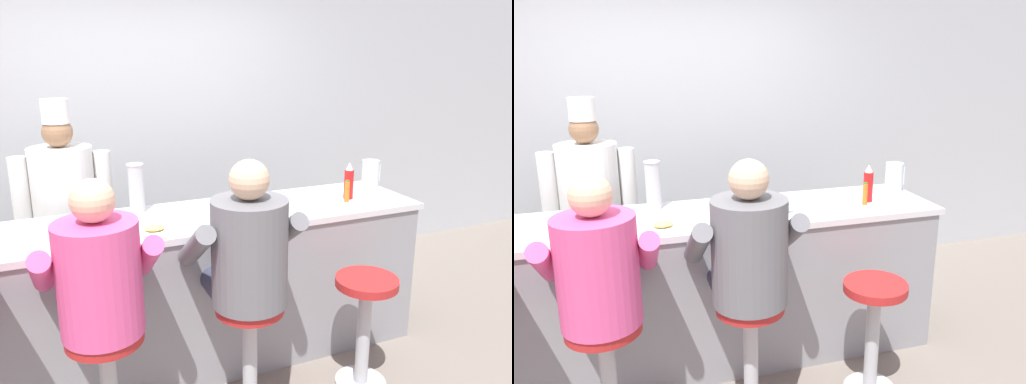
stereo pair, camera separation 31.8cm
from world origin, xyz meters
TOP-DOWN VIEW (x-y plane):
  - wall_back at (0.00, 1.67)m, footprint 10.00×0.06m
  - diner_counter at (0.00, 0.35)m, footprint 3.14×0.69m
  - ketchup_bottle_red at (1.16, 0.31)m, footprint 0.06×0.06m
  - mustard_bottle_yellow at (0.39, 0.14)m, footprint 0.07×0.07m
  - hot_sauce_bottle_orange at (1.11, 0.24)m, footprint 0.03×0.03m
  - water_pitcher_clear at (1.45, 0.46)m, footprint 0.15×0.13m
  - breakfast_plate at (-0.23, 0.13)m, footprint 0.25×0.25m
  - cereal_bowl at (-0.62, 0.20)m, footprint 0.15×0.15m
  - coffee_mug_white at (0.52, 0.22)m, footprint 0.14×0.10m
  - coffee_mug_tan at (0.53, 0.37)m, footprint 0.14×0.09m
  - cup_stack_steel at (-0.24, 0.56)m, footprint 0.10×0.10m
  - napkin_dispenser_chrome at (-0.47, 0.27)m, footprint 0.10×0.06m
  - diner_seated_pink at (-0.57, -0.28)m, footprint 0.58×0.58m
  - diner_seated_grey at (0.17, -0.28)m, footprint 0.60×0.60m
  - empty_stool_round at (0.91, -0.31)m, footprint 0.37×0.37m
  - cook_in_whites_near at (-0.66, 1.07)m, footprint 0.66×0.42m

SIDE VIEW (x-z plane):
  - empty_stool_round at x=0.91m, z-range 0.12..0.83m
  - diner_counter at x=0.00m, z-range 0.00..1.01m
  - diner_seated_pink at x=-0.57m, z-range 0.20..1.65m
  - cook_in_whites_near at x=-0.66m, z-range 0.08..1.77m
  - diner_seated_grey at x=0.17m, z-range 0.20..1.68m
  - breakfast_plate at x=-0.23m, z-range 1.00..1.04m
  - cereal_bowl at x=-0.62m, z-range 1.01..1.06m
  - coffee_mug_tan at x=0.53m, z-range 1.01..1.08m
  - coffee_mug_white at x=0.52m, z-range 1.01..1.09m
  - napkin_dispenser_chrome at x=-0.47m, z-range 1.01..1.12m
  - hot_sauce_bottle_orange at x=1.11m, z-range 1.00..1.16m
  - mustard_bottle_yellow at x=0.39m, z-range 1.00..1.21m
  - water_pitcher_clear at x=1.45m, z-range 1.01..1.22m
  - ketchup_bottle_red at x=1.16m, z-range 1.00..1.25m
  - cup_stack_steel at x=-0.24m, z-range 1.01..1.32m
  - wall_back at x=0.00m, z-range 0.00..2.70m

